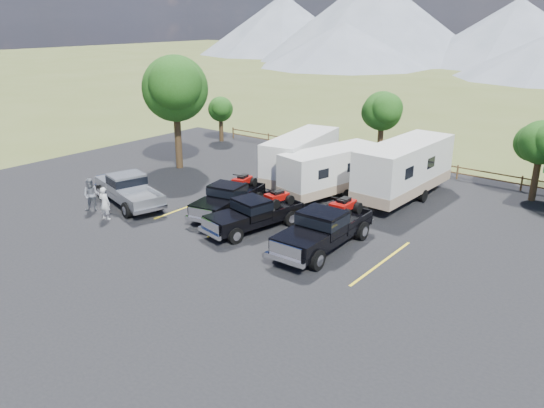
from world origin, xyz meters
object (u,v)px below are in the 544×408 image
Objects in this scene: rig_center at (255,212)px; rig_right at (325,227)px; person_a at (105,203)px; rig_left at (229,197)px; trailer_right at (404,170)px; person_b at (91,195)px; pickup_silver at (128,189)px; trailer_left at (301,158)px; tree_big_nw at (175,88)px; trailer_center at (331,172)px.

rig_right reaches higher than rig_center.
rig_right is 3.55× the size of person_a.
trailer_right is at bearing 40.06° from rig_left.
person_a is 1.67m from person_b.
rig_right is at bearing -174.59° from person_a.
rig_right reaches higher than person_b.
rig_right reaches higher than pickup_silver.
tree_big_nw is at bearing -175.02° from trailer_left.
rig_center is at bearing -30.94° from rig_left.
trailer_left is at bearing 27.07° from person_b.
trailer_left reaches higher than trailer_center.
trailer_right is at bearing 147.06° from pickup_silver.
tree_big_nw is 1.25× the size of pickup_silver.
rig_left is 3.26× the size of person_a.
rig_center is 0.91× the size of pickup_silver.
tree_big_nw is 0.88× the size of trailer_left.
rig_right is (4.01, 0.22, 0.13)m from rig_center.
trailer_right is (3.77, 8.97, 0.89)m from rig_center.
tree_big_nw reaches higher than person_a.
trailer_left reaches higher than person_b.
tree_big_nw reaches higher than rig_right.
trailer_center reaches higher than pickup_silver.
rig_center is 0.64× the size of trailer_left.
person_a is at bearing -128.31° from trailer_right.
person_a is (-4.45, -4.84, -0.00)m from rig_left.
rig_left is 0.65× the size of trailer_left.
rig_right is at bearing -58.64° from trailer_left.
tree_big_nw is 10.59m from person_b.
tree_big_nw is 12.56m from trailer_center.
trailer_right is (-0.24, 8.75, 0.76)m from rig_right.
tree_big_nw is 17.15m from rig_right.
person_a is (-4.30, -11.79, -0.73)m from trailer_left.
person_a is at bearing -46.01° from person_b.
person_b is at bearing -133.01° from trailer_right.
pickup_silver is at bearing -62.70° from tree_big_nw.
pickup_silver is at bearing 32.12° from person_b.
trailer_center reaches higher than person_a.
tree_big_nw is at bearing -78.94° from person_a.
rig_left is 0.92× the size of pickup_silver.
trailer_right is 17.75m from person_b.
rig_left is at bearing -99.00° from trailer_left.
tree_big_nw is 0.80× the size of trailer_right.
tree_big_nw is 1.35× the size of rig_left.
trailer_center is at bearing 6.34° from tree_big_nw.
trailer_left is (8.87, 2.41, -3.94)m from tree_big_nw.
tree_big_nw is at bearing 72.31° from person_b.
rig_left is 7.60m from person_b.
trailer_center is at bearing 119.03° from rig_right.
person_a is at bearing 36.34° from pickup_silver.
rig_left is 6.98m from trailer_left.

